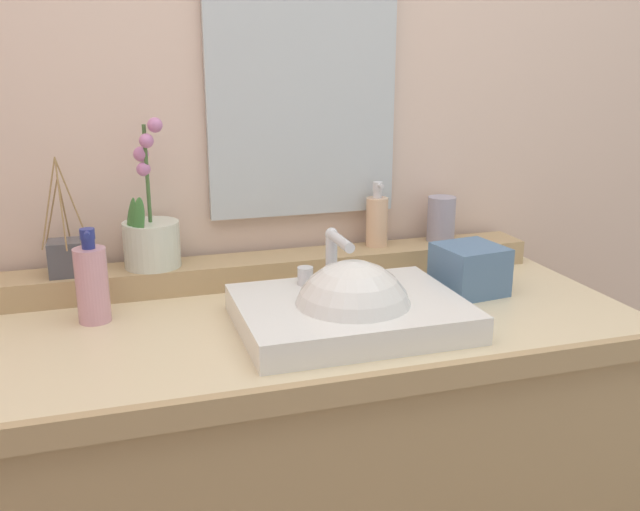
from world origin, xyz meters
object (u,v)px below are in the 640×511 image
sink_basin (351,317)px  lotion_bottle (92,283)px  tumbler_cup (441,219)px  tissue_box (469,269)px  potted_plant (151,236)px  soap_dispenser (377,220)px  reed_diffuser (65,256)px

sink_basin → lotion_bottle: size_ratio=2.28×
tumbler_cup → tissue_box: tumbler_cup is taller
potted_plant → tumbler_cup: bearing=1.1°
soap_dispenser → lotion_bottle: (-0.65, -0.16, -0.04)m
reed_diffuser → sink_basin: bearing=-31.6°
sink_basin → tumbler_cup: bearing=43.8°
soap_dispenser → lotion_bottle: 0.67m
sink_basin → lotion_bottle: (-0.46, 0.18, 0.06)m
lotion_bottle → tissue_box: 0.78m
lotion_bottle → tumbler_cup: bearing=11.1°
potted_plant → tumbler_cup: size_ratio=2.90×
reed_diffuser → tissue_box: 0.85m
tumbler_cup → reed_diffuser: bearing=-178.6°
tissue_box → tumbler_cup: bearing=79.5°
tumbler_cup → tissue_box: bearing=-100.5°
potted_plant → sink_basin: bearing=-43.7°
sink_basin → soap_dispenser: soap_dispenser is taller
sink_basin → reed_diffuser: (-0.52, 0.32, 0.07)m
soap_dispenser → tumbler_cup: (0.17, -0.00, -0.01)m
soap_dispenser → lotion_bottle: bearing=-165.8°
soap_dispenser → tumbler_cup: soap_dispenser is taller
soap_dispenser → reed_diffuser: bearing=-178.0°
sink_basin → tumbler_cup: 0.50m
tumbler_cup → sink_basin: bearing=-136.2°
potted_plant → lotion_bottle: bearing=-130.0°
potted_plant → tumbler_cup: (0.69, 0.01, -0.01)m
potted_plant → lotion_bottle: 0.20m
tissue_box → lotion_bottle: bearing=175.6°
sink_basin → tumbler_cup: tumbler_cup is taller
tumbler_cup → reed_diffuser: reed_diffuser is taller
sink_basin → potted_plant: 0.48m
sink_basin → potted_plant: size_ratio=1.32×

